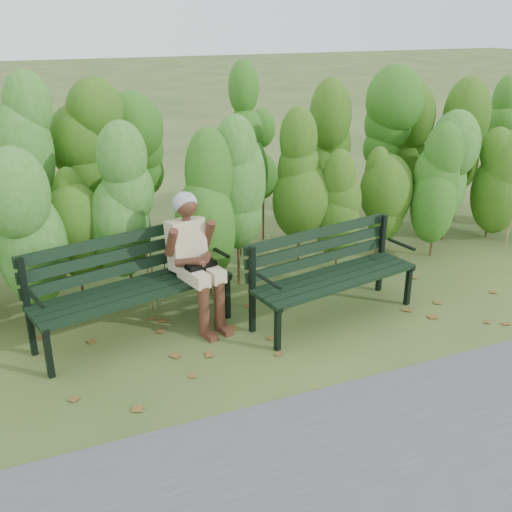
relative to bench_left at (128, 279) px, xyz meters
name	(u,v)px	position (x,y,z in m)	size (l,w,h in m)	color
ground	(270,339)	(1.21, -0.69, -0.57)	(80.00, 80.00, 0.00)	#2F4C21
footpath	(404,493)	(1.21, -2.89, -0.57)	(60.00, 2.50, 0.01)	#474749
hedge_band	(206,171)	(1.21, 1.17, 0.68)	(11.04, 1.67, 2.42)	#47381E
leaf_litter	(316,333)	(1.68, -0.76, -0.57)	(5.76, 2.20, 0.01)	brown
bench_left	(128,279)	(0.00, 0.00, 0.00)	(2.04, 1.08, 0.97)	black
bench_right	(329,267)	(1.99, -0.43, -0.04)	(1.90, 0.92, 0.91)	black
seated_woman	(194,251)	(0.66, -0.04, 0.20)	(0.55, 0.81, 1.35)	beige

